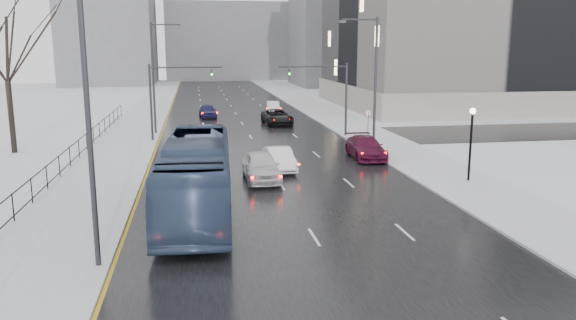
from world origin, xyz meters
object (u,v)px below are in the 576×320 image
streetlight_l_near (95,114)px  streetlight_l_far (156,72)px  streetlight_r_mid (372,78)px  bus (197,176)px  sedan_right_cross (277,117)px  mast_signal_right (334,91)px  tree_park_e (15,154)px  mast_signal_left (164,93)px  sedan_right_far (366,147)px  sedan_center_near (261,166)px  sedan_right_near (279,159)px  sedan_right_distant (273,107)px  sedan_center_far (208,111)px  lamppost_r_mid (471,134)px  no_uturn_sign (368,116)px

streetlight_l_near → streetlight_l_far: size_ratio=1.00×
streetlight_r_mid → bus: size_ratio=0.76×
bus → sedan_right_cross: bearing=77.5°
mast_signal_right → sedan_right_cross: size_ratio=1.17×
tree_park_e → mast_signal_left: tree_park_e is taller
sedan_right_cross → sedan_right_far: sedan_right_cross is taller
sedan_center_near → sedan_right_near: (1.51, 2.65, -0.12)m
sedan_right_near → sedan_right_distant: 31.95m
tree_park_e → streetlight_l_near: (10.03, -24.00, 5.62)m
mast_signal_left → sedan_center_far: (3.93, 15.56, -3.33)m
sedan_center_far → sedan_right_far: bearing=-72.1°
sedan_right_near → sedan_center_far: bearing=94.9°
tree_park_e → sedan_right_distant: bearing=45.2°
lamppost_r_mid → mast_signal_left: (-18.33, 18.00, 1.16)m
tree_park_e → sedan_center_far: tree_park_e is taller
no_uturn_sign → lamppost_r_mid: bearing=-82.7°
streetlight_r_mid → streetlight_l_far: size_ratio=1.00×
streetlight_l_far → sedan_right_cross: size_ratio=1.80×
sedan_center_near → streetlight_r_mid: bearing=38.5°
no_uturn_sign → sedan_center_near: bearing=-131.6°
mast_signal_left → sedan_center_near: mast_signal_left is taller
sedan_right_near → streetlight_l_near: bearing=-122.6°
streetlight_r_mid → sedan_right_far: 5.27m
tree_park_e → sedan_right_far: bearing=-13.1°
mast_signal_right → sedan_right_far: mast_signal_right is taller
bus → sedan_right_distant: bus is taller
sedan_right_cross → sedan_right_distant: size_ratio=1.33×
streetlight_l_far → sedan_center_near: (7.16, -19.49, -4.72)m
no_uturn_sign → sedan_center_far: (-12.60, 19.56, -1.52)m
streetlight_l_near → bus: streetlight_l_near is taller
mast_signal_left → sedan_center_near: bearing=-67.8°
streetlight_r_mid → sedan_right_near: size_ratio=2.25×
sedan_right_near → sedan_right_distant: sedan_right_near is taller
lamppost_r_mid → sedan_right_distant: bearing=100.0°
sedan_right_near → sedan_center_far: sedan_center_far is taller
mast_signal_right → sedan_right_near: size_ratio=1.46×
lamppost_r_mid → sedan_right_distant: 37.50m
streetlight_l_far → sedan_right_distant: 20.13m
mast_signal_right → sedan_center_near: 17.87m
streetlight_r_mid → sedan_right_near: bearing=-147.8°
sedan_right_distant → mast_signal_left: bearing=-117.0°
streetlight_l_near → no_uturn_sign: streetlight_l_near is taller
sedan_center_far → sedan_right_distant: (7.90, 3.30, -0.05)m
streetlight_l_far → no_uturn_sign: streetlight_l_far is taller
tree_park_e → sedan_center_near: tree_park_e is taller
streetlight_l_near → sedan_right_distant: bearing=74.9°
mast_signal_left → lamppost_r_mid: bearing=-44.5°
streetlight_r_mid → streetlight_l_near: bearing=-129.2°
streetlight_l_far → sedan_center_far: bearing=67.6°
streetlight_r_mid → mast_signal_right: size_ratio=1.54×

